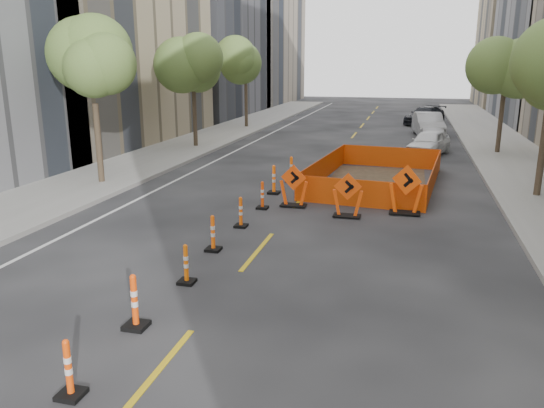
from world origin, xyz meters
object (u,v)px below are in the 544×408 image
(channelizer_2, at_px, (135,301))
(chevron_sign_right, at_px, (406,190))
(channelizer_4, at_px, (213,233))
(channelizer_7, at_px, (274,179))
(chevron_sign_left, at_px, (294,186))
(chevron_sign_center, at_px, (348,195))
(parked_car_mid, at_px, (428,124))
(channelizer_8, at_px, (291,169))
(channelizer_1, at_px, (68,368))
(channelizer_3, at_px, (186,264))
(parked_car_far, at_px, (425,116))
(parked_car_near, at_px, (429,143))
(channelizer_5, at_px, (241,212))
(channelizer_6, at_px, (262,195))

(channelizer_2, bearing_deg, chevron_sign_right, 62.67)
(channelizer_4, bearing_deg, channelizer_7, 90.13)
(chevron_sign_left, distance_m, chevron_sign_center, 2.14)
(parked_car_mid, bearing_deg, chevron_sign_right, -100.06)
(channelizer_4, distance_m, parked_car_mid, 25.82)
(channelizer_8, distance_m, chevron_sign_left, 3.94)
(channelizer_1, distance_m, channelizer_4, 6.57)
(channelizer_3, relative_size, channelizer_4, 0.95)
(parked_car_far, bearing_deg, channelizer_1, -74.82)
(channelizer_1, relative_size, parked_car_near, 0.24)
(channelizer_4, bearing_deg, parked_car_far, 79.57)
(channelizer_3, height_order, channelizer_8, channelizer_8)
(channelizer_8, relative_size, parked_car_far, 0.22)
(channelizer_5, xyz_separation_m, chevron_sign_right, (4.82, 2.70, 0.36))
(channelizer_8, bearing_deg, chevron_sign_center, -58.11)
(channelizer_6, relative_size, channelizer_7, 0.87)
(chevron_sign_right, bearing_deg, channelizer_3, -100.99)
(channelizer_6, height_order, parked_car_far, parked_car_far)
(channelizer_6, bearing_deg, channelizer_3, -89.63)
(channelizer_8, relative_size, chevron_sign_center, 0.74)
(channelizer_1, height_order, channelizer_5, channelizer_1)
(channelizer_8, distance_m, parked_car_near, 10.17)
(channelizer_3, relative_size, parked_car_near, 0.24)
(channelizer_6, height_order, chevron_sign_right, chevron_sign_right)
(channelizer_3, xyz_separation_m, chevron_sign_center, (2.89, 6.28, 0.27))
(parked_car_far, bearing_deg, channelizer_8, -80.15)
(channelizer_5, height_order, chevron_sign_right, chevron_sign_right)
(channelizer_5, relative_size, chevron_sign_left, 0.64)
(parked_car_near, bearing_deg, chevron_sign_left, -93.82)
(channelizer_3, height_order, channelizer_7, channelizer_7)
(chevron_sign_center, xyz_separation_m, parked_car_mid, (2.98, 21.01, 0.06))
(chevron_sign_right, xyz_separation_m, parked_car_mid, (1.17, 20.21, -0.04))
(channelizer_6, xyz_separation_m, channelizer_7, (-0.16, 2.19, 0.07))
(channelizer_2, height_order, chevron_sign_center, chevron_sign_center)
(channelizer_4, bearing_deg, channelizer_1, -88.20)
(channelizer_3, distance_m, chevron_sign_right, 8.51)
(channelizer_6, xyz_separation_m, chevron_sign_right, (4.75, 0.52, 0.35))
(channelizer_8, height_order, parked_car_near, parked_car_near)
(channelizer_8, distance_m, chevron_sign_center, 5.50)
(channelizer_6, relative_size, channelizer_8, 0.89)
(channelizer_1, relative_size, channelizer_6, 0.99)
(channelizer_5, distance_m, channelizer_6, 2.19)
(channelizer_5, height_order, chevron_sign_left, chevron_sign_left)
(channelizer_1, xyz_separation_m, channelizer_4, (-0.21, 6.56, 0.01))
(channelizer_2, bearing_deg, channelizer_3, 87.79)
(channelizer_1, bearing_deg, parked_car_far, 81.59)
(parked_car_mid, bearing_deg, parked_car_far, 83.84)
(channelizer_1, distance_m, parked_car_far, 39.46)
(channelizer_3, height_order, channelizer_4, channelizer_4)
(channelizer_3, xyz_separation_m, channelizer_5, (-0.11, 4.38, 0.01))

